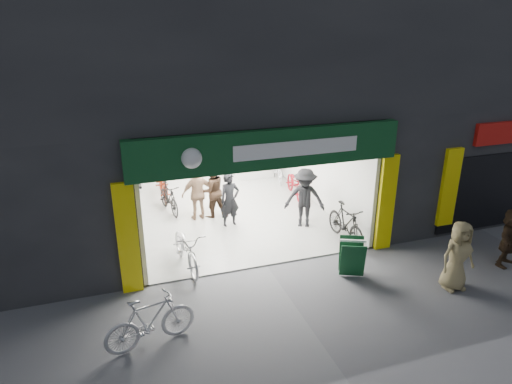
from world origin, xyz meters
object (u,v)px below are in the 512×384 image
bike_right_front (346,223)px  pedestrian_near (458,256)px  bike_left_front (186,248)px  parked_bike (150,321)px  sandwich_board (352,256)px

bike_right_front → pedestrian_near: pedestrian_near is taller
bike_left_front → pedestrian_near: pedestrian_near is taller
bike_right_front → parked_bike: bearing=-156.8°
bike_right_front → bike_left_front: bearing=177.7°
parked_bike → sandwich_board: size_ratio=1.95×
bike_right_front → sandwich_board: size_ratio=2.01×
bike_right_front → sandwich_board: (-0.72, -1.60, -0.05)m
pedestrian_near → sandwich_board: (-1.92, 1.26, -0.33)m
sandwich_board → bike_left_front: bearing=-179.6°
bike_left_front → bike_right_front: (4.40, 0.00, 0.02)m
bike_left_front → sandwich_board: 4.01m
pedestrian_near → sandwich_board: size_ratio=1.84×
bike_left_front → pedestrian_near: 6.30m
parked_bike → sandwich_board: bearing=-89.7°
bike_right_front → pedestrian_near: bearing=-69.5°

